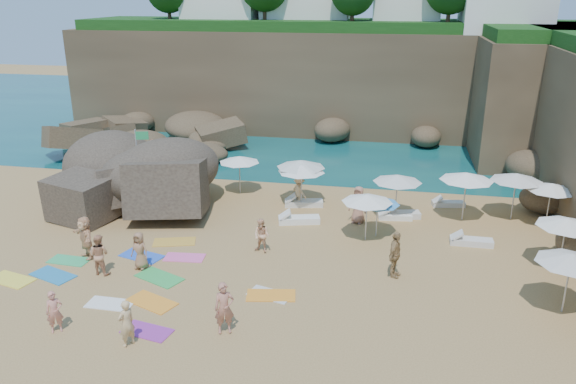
% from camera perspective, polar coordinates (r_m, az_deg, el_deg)
% --- Properties ---
extents(ground, '(120.00, 120.00, 0.00)m').
position_cam_1_polar(ground, '(24.81, -5.91, -6.35)').
color(ground, tan).
rests_on(ground, ground).
extents(seawater, '(120.00, 120.00, 0.00)m').
position_cam_1_polar(seawater, '(52.84, 3.54, 7.75)').
color(seawater, '#0C4751').
rests_on(seawater, ground).
extents(cliff_back, '(44.00, 8.00, 8.00)m').
position_cam_1_polar(cliff_back, '(47.02, 5.27, 11.18)').
color(cliff_back, brown).
rests_on(cliff_back, ground).
extents(cliff_corner, '(10.00, 12.00, 8.00)m').
position_cam_1_polar(cliff_corner, '(43.07, 24.99, 8.68)').
color(cliff_corner, brown).
rests_on(cliff_corner, ground).
extents(rock_promontory, '(12.00, 7.00, 2.00)m').
position_cam_1_polar(rock_promontory, '(42.69, -13.94, 4.33)').
color(rock_promontory, brown).
rests_on(rock_promontory, ground).
extents(marina_masts, '(3.10, 0.10, 6.00)m').
position_cam_1_polar(marina_masts, '(56.85, -13.43, 11.16)').
color(marina_masts, white).
rests_on(marina_masts, ground).
extents(rock_outcrop, '(8.74, 6.64, 3.44)m').
position_cam_1_polar(rock_outcrop, '(32.25, -16.58, -0.84)').
color(rock_outcrop, brown).
rests_on(rock_outcrop, ground).
extents(flag_pole, '(0.75, 0.20, 3.89)m').
position_cam_1_polar(flag_pole, '(31.63, -14.86, 3.66)').
color(flag_pole, silver).
rests_on(flag_pole, ground).
extents(parasol_0, '(2.29, 2.29, 2.16)m').
position_cam_1_polar(parasol_0, '(31.65, -4.98, 3.33)').
color(parasol_0, silver).
rests_on(parasol_0, ground).
extents(parasol_1, '(2.47, 2.47, 2.33)m').
position_cam_1_polar(parasol_1, '(29.32, 1.38, 2.39)').
color(parasol_1, silver).
rests_on(parasol_1, ground).
extents(parasol_2, '(2.44, 2.44, 2.31)m').
position_cam_1_polar(parasol_2, '(28.34, 11.07, 1.36)').
color(parasol_2, silver).
rests_on(parasol_2, ground).
extents(parasol_3, '(2.54, 2.54, 2.40)m').
position_cam_1_polar(parasol_3, '(29.95, 22.21, 1.40)').
color(parasol_3, silver).
rests_on(parasol_3, ground).
extents(parasol_4, '(2.34, 2.34, 2.21)m').
position_cam_1_polar(parasol_4, '(29.69, 25.22, 0.47)').
color(parasol_4, silver).
rests_on(parasol_4, ground).
extents(parasol_5, '(2.60, 2.60, 2.46)m').
position_cam_1_polar(parasol_5, '(29.74, 1.32, 2.88)').
color(parasol_5, silver).
rests_on(parasol_5, ground).
extents(parasol_7, '(2.62, 2.62, 2.48)m').
position_cam_1_polar(parasol_7, '(28.97, 17.70, 1.51)').
color(parasol_7, silver).
rests_on(parasol_7, ground).
extents(parasol_8, '(2.40, 2.40, 2.27)m').
position_cam_1_polar(parasol_8, '(25.27, 26.48, -2.77)').
color(parasol_8, silver).
rests_on(parasol_8, ground).
extents(parasol_9, '(2.33, 2.33, 2.21)m').
position_cam_1_polar(parasol_9, '(25.63, 8.06, -0.64)').
color(parasol_9, silver).
rests_on(parasol_9, ground).
extents(parasol_10, '(2.04, 2.04, 1.93)m').
position_cam_1_polar(parasol_10, '(26.16, 9.11, -0.88)').
color(parasol_10, silver).
rests_on(parasol_10, ground).
extents(parasol_11, '(2.43, 2.43, 2.30)m').
position_cam_1_polar(parasol_11, '(21.93, 26.86, -6.04)').
color(parasol_11, silver).
rests_on(parasol_11, ground).
extents(lounger_0, '(1.75, 0.77, 0.26)m').
position_cam_1_polar(lounger_0, '(28.88, 10.81, -2.47)').
color(lounger_0, white).
rests_on(lounger_0, ground).
extents(lounger_1, '(2.13, 1.09, 0.32)m').
position_cam_1_polar(lounger_1, '(30.10, 1.62, -1.14)').
color(lounger_1, silver).
rests_on(lounger_1, ground).
extents(lounger_2, '(1.78, 0.84, 0.27)m').
position_cam_1_polar(lounger_2, '(31.27, 15.98, -1.16)').
color(lounger_2, silver).
rests_on(lounger_2, ground).
extents(lounger_3, '(2.14, 1.18, 0.32)m').
position_cam_1_polar(lounger_3, '(27.91, 1.14, -2.84)').
color(lounger_3, white).
rests_on(lounger_3, ground).
extents(lounger_4, '(2.09, 1.10, 0.31)m').
position_cam_1_polar(lounger_4, '(29.10, 11.33, -2.28)').
color(lounger_4, silver).
rests_on(lounger_4, ground).
extents(lounger_5, '(1.88, 0.63, 0.29)m').
position_cam_1_polar(lounger_5, '(26.88, 18.13, -4.82)').
color(lounger_5, silver).
rests_on(lounger_5, ground).
extents(towel_0, '(2.06, 1.49, 0.03)m').
position_cam_1_polar(towel_0, '(24.85, -22.76, -7.80)').
color(towel_0, '#227DB8').
rests_on(towel_0, ground).
extents(towel_2, '(2.09, 1.57, 0.03)m').
position_cam_1_polar(towel_2, '(21.72, -13.67, -10.80)').
color(towel_2, orange).
rests_on(towel_2, ground).
extents(towel_3, '(2.17, 1.66, 0.03)m').
position_cam_1_polar(towel_3, '(23.36, -12.94, -8.46)').
color(towel_3, green).
rests_on(towel_3, ground).
extents(towel_4, '(2.02, 1.33, 0.03)m').
position_cam_1_polar(towel_4, '(25.18, -26.31, -7.98)').
color(towel_4, '#FFE843').
rests_on(towel_4, ground).
extents(towel_5, '(1.70, 0.85, 0.03)m').
position_cam_1_polar(towel_5, '(22.02, -17.63, -10.77)').
color(towel_5, white).
rests_on(towel_5, ground).
extents(towel_6, '(1.81, 1.14, 0.03)m').
position_cam_1_polar(towel_6, '(20.10, -14.12, -13.54)').
color(towel_6, purple).
rests_on(towel_6, ground).
extents(towel_8, '(2.07, 1.42, 0.03)m').
position_cam_1_polar(towel_8, '(25.33, -14.63, -6.30)').
color(towel_8, blue).
rests_on(towel_8, ground).
extents(towel_9, '(1.79, 1.02, 0.03)m').
position_cam_1_polar(towel_9, '(24.80, -10.47, -6.56)').
color(towel_9, pink).
rests_on(towel_9, ground).
extents(towel_10, '(1.97, 1.22, 0.03)m').
position_cam_1_polar(towel_10, '(21.56, -1.74, -10.45)').
color(towel_10, orange).
rests_on(towel_10, ground).
extents(towel_11, '(1.75, 0.94, 0.03)m').
position_cam_1_polar(towel_11, '(25.89, -21.35, -6.49)').
color(towel_11, '#34B66B').
rests_on(towel_11, ground).
extents(towel_12, '(2.09, 1.45, 0.03)m').
position_cam_1_polar(towel_12, '(26.36, -11.47, -4.99)').
color(towel_12, gold).
rests_on(towel_12, ground).
extents(towel_13, '(1.81, 1.24, 0.03)m').
position_cam_1_polar(towel_13, '(21.62, -1.84, -10.36)').
color(towel_13, silver).
rests_on(towel_13, ground).
extents(person_stand_0, '(0.66, 0.60, 1.50)m').
position_cam_1_polar(person_stand_0, '(20.68, -22.64, -11.17)').
color(person_stand_0, tan).
rests_on(person_stand_0, ground).
extents(person_stand_1, '(0.90, 0.73, 1.71)m').
position_cam_1_polar(person_stand_1, '(23.98, -18.63, -6.02)').
color(person_stand_1, tan).
rests_on(person_stand_1, ground).
extents(person_stand_2, '(1.06, 1.00, 1.60)m').
position_cam_1_polar(person_stand_2, '(29.98, 1.14, 0.08)').
color(person_stand_2, '#E7BC83').
rests_on(person_stand_2, ground).
extents(person_stand_3, '(0.79, 1.22, 1.94)m').
position_cam_1_polar(person_stand_3, '(22.87, 10.82, -6.26)').
color(person_stand_3, '#A48252').
rests_on(person_stand_3, ground).
extents(person_stand_4, '(1.04, 0.77, 1.89)m').
position_cam_1_polar(person_stand_4, '(27.86, 7.15, -1.30)').
color(person_stand_4, '#B4775E').
rests_on(person_stand_4, ground).
extents(person_stand_5, '(1.66, 0.60, 1.76)m').
position_cam_1_polar(person_stand_5, '(38.11, -13.56, 3.93)').
color(person_stand_5, tan).
rests_on(person_stand_5, ground).
extents(person_stand_6, '(0.61, 0.71, 1.63)m').
position_cam_1_polar(person_stand_6, '(19.17, -16.10, -12.68)').
color(person_stand_6, '#DDB67D').
rests_on(person_stand_6, ground).
extents(person_lie_2, '(1.02, 1.69, 0.42)m').
position_cam_1_polar(person_lie_2, '(24.18, -14.70, -7.09)').
color(person_lie_2, '#9A6C4D').
rests_on(person_lie_2, ground).
extents(person_lie_3, '(2.53, 2.55, 0.50)m').
position_cam_1_polar(person_lie_3, '(25.78, -19.71, -5.82)').
color(person_lie_3, '#E3A877').
rests_on(person_lie_3, ground).
extents(person_lie_4, '(1.34, 1.94, 0.44)m').
position_cam_1_polar(person_lie_4, '(19.47, -6.41, -13.47)').
color(person_lie_4, '#B7725B').
rests_on(person_lie_4, ground).
extents(person_lie_5, '(1.16, 1.68, 0.58)m').
position_cam_1_polar(person_lie_5, '(24.78, -2.68, -5.54)').
color(person_lie_5, '#EAAF85').
rests_on(person_lie_5, ground).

